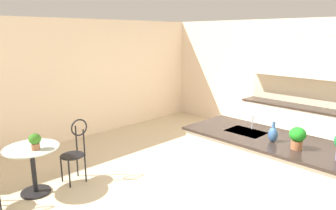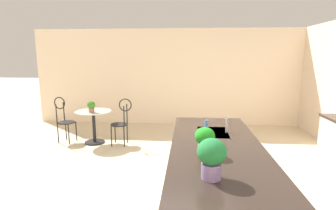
{
  "view_description": "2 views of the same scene",
  "coord_description": "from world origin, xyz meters",
  "px_view_note": "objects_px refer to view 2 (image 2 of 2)",
  "views": [
    {
      "loc": [
        2.13,
        -3.12,
        2.39
      ],
      "look_at": [
        -1.5,
        0.4,
        1.2
      ],
      "focal_mm": 32.81,
      "sensor_mm": 36.0,
      "label": 1
    },
    {
      "loc": [
        3.25,
        0.51,
        1.93
      ],
      "look_at": [
        -1.46,
        0.14,
        1.06
      ],
      "focal_mm": 28.15,
      "sensor_mm": 36.0,
      "label": 2
    }
  ],
  "objects_px": {
    "bistro_table": "(94,124)",
    "potted_plant_on_table": "(91,106)",
    "chair_by_island": "(122,120)",
    "potted_plant_counter_far": "(212,156)",
    "potted_plant_counter_near": "(205,139)",
    "vase_on_counter": "(206,135)",
    "chair_near_window": "(64,117)"
  },
  "relations": [
    {
      "from": "potted_plant_counter_far",
      "to": "chair_near_window",
      "type": "bearing_deg",
      "value": -139.54
    },
    {
      "from": "potted_plant_counter_near",
      "to": "potted_plant_counter_far",
      "type": "xyz_separation_m",
      "value": [
        0.55,
        0.02,
        0.03
      ]
    },
    {
      "from": "bistro_table",
      "to": "chair_near_window",
      "type": "bearing_deg",
      "value": -92.75
    },
    {
      "from": "chair_by_island",
      "to": "vase_on_counter",
      "type": "distance_m",
      "value": 3.06
    },
    {
      "from": "vase_on_counter",
      "to": "chair_by_island",
      "type": "bearing_deg",
      "value": -146.56
    },
    {
      "from": "potted_plant_counter_near",
      "to": "potted_plant_counter_far",
      "type": "height_order",
      "value": "potted_plant_counter_far"
    },
    {
      "from": "potted_plant_counter_near",
      "to": "potted_plant_counter_far",
      "type": "distance_m",
      "value": 0.55
    },
    {
      "from": "potted_plant_counter_far",
      "to": "vase_on_counter",
      "type": "xyz_separation_m",
      "value": [
        -0.9,
        0.01,
        -0.09
      ]
    },
    {
      "from": "chair_near_window",
      "to": "vase_on_counter",
      "type": "xyz_separation_m",
      "value": [
        2.63,
        3.03,
        0.46
      ]
    },
    {
      "from": "potted_plant_counter_far",
      "to": "vase_on_counter",
      "type": "bearing_deg",
      "value": 179.18
    },
    {
      "from": "potted_plant_on_table",
      "to": "potted_plant_counter_near",
      "type": "distance_m",
      "value": 3.62
    },
    {
      "from": "chair_near_window",
      "to": "chair_by_island",
      "type": "bearing_deg",
      "value": 85.44
    },
    {
      "from": "bistro_table",
      "to": "potted_plant_counter_far",
      "type": "xyz_separation_m",
      "value": [
        3.5,
        2.31,
        0.67
      ]
    },
    {
      "from": "potted_plant_counter_far",
      "to": "potted_plant_on_table",
      "type": "bearing_deg",
      "value": -145.67
    },
    {
      "from": "bistro_table",
      "to": "chair_by_island",
      "type": "xyz_separation_m",
      "value": [
        0.07,
        0.66,
        0.13
      ]
    },
    {
      "from": "chair_near_window",
      "to": "potted_plant_on_table",
      "type": "height_order",
      "value": "chair_near_window"
    },
    {
      "from": "chair_near_window",
      "to": "vase_on_counter",
      "type": "relative_size",
      "value": 3.62
    },
    {
      "from": "vase_on_counter",
      "to": "potted_plant_on_table",
      "type": "bearing_deg",
      "value": -136.84
    },
    {
      "from": "potted_plant_counter_far",
      "to": "chair_by_island",
      "type": "bearing_deg",
      "value": -154.21
    },
    {
      "from": "bistro_table",
      "to": "potted_plant_on_table",
      "type": "relative_size",
      "value": 3.3
    },
    {
      "from": "chair_by_island",
      "to": "potted_plant_counter_far",
      "type": "xyz_separation_m",
      "value": [
        3.43,
        1.66,
        0.55
      ]
    },
    {
      "from": "bistro_table",
      "to": "vase_on_counter",
      "type": "distance_m",
      "value": 3.54
    },
    {
      "from": "potted_plant_on_table",
      "to": "vase_on_counter",
      "type": "xyz_separation_m",
      "value": [
        2.46,
        2.31,
        0.15
      ]
    },
    {
      "from": "bistro_table",
      "to": "potted_plant_on_table",
      "type": "height_order",
      "value": "potted_plant_on_table"
    },
    {
      "from": "potted_plant_counter_near",
      "to": "potted_plant_on_table",
      "type": "bearing_deg",
      "value": -141.05
    },
    {
      "from": "potted_plant_counter_near",
      "to": "vase_on_counter",
      "type": "height_order",
      "value": "potted_plant_counter_near"
    },
    {
      "from": "potted_plant_counter_far",
      "to": "vase_on_counter",
      "type": "relative_size",
      "value": 1.21
    },
    {
      "from": "bistro_table",
      "to": "chair_near_window",
      "type": "distance_m",
      "value": 0.71
    },
    {
      "from": "bistro_table",
      "to": "vase_on_counter",
      "type": "height_order",
      "value": "vase_on_counter"
    },
    {
      "from": "chair_by_island",
      "to": "potted_plant_on_table",
      "type": "height_order",
      "value": "chair_by_island"
    },
    {
      "from": "chair_by_island",
      "to": "potted_plant_on_table",
      "type": "distance_m",
      "value": 0.71
    },
    {
      "from": "chair_near_window",
      "to": "bistro_table",
      "type": "bearing_deg",
      "value": 87.25
    }
  ]
}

